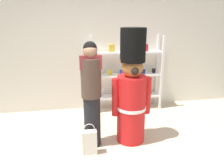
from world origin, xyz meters
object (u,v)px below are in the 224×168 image
Objects in this scene: merchandise_shelf at (127,73)px; teddy_bear_guard at (132,93)px; person_shopper at (91,93)px; shopping_bag at (90,142)px.

teddy_bear_guard is (-0.24, -1.27, 0.02)m from merchandise_shelf.
merchandise_shelf is 1.57m from person_shopper.
person_shopper is at bearing -176.97° from teddy_bear_guard.
shopping_bag is (-0.70, -0.28, -0.64)m from teddy_bear_guard.
merchandise_shelf is 0.89× the size of teddy_bear_guard.
person_shopper is 3.30× the size of shopping_bag.
person_shopper is at bearing -123.63° from merchandise_shelf.
teddy_bear_guard is at bearing 21.72° from shopping_bag.
merchandise_shelf is 3.25× the size of shopping_bag.
shopping_bag is at bearing -121.09° from merchandise_shelf.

